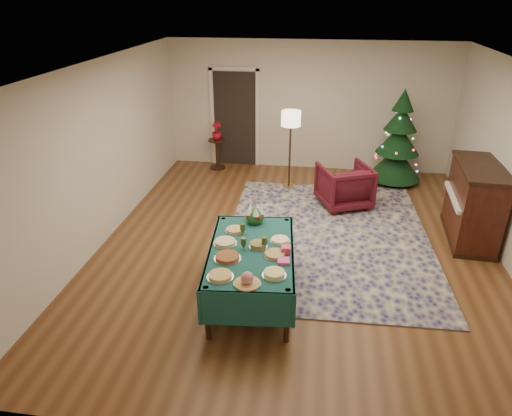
# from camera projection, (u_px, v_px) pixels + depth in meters

# --- Properties ---
(room_shell) EXTENTS (7.00, 7.00, 7.00)m
(room_shell) POSITION_uv_depth(u_px,v_px,m) (300.00, 163.00, 6.51)
(room_shell) COLOR #593319
(room_shell) RESTS_ON ground
(doorway) EXTENTS (1.08, 0.04, 2.16)m
(doorway) POSITION_uv_depth(u_px,v_px,m) (235.00, 116.00, 9.94)
(doorway) COLOR black
(doorway) RESTS_ON ground
(rug) EXTENTS (3.31, 4.28, 0.02)m
(rug) POSITION_uv_depth(u_px,v_px,m) (327.00, 236.00, 7.34)
(rug) COLOR #121446
(rug) RESTS_ON ground
(buffet_table) EXTENTS (1.22, 1.90, 0.71)m
(buffet_table) POSITION_uv_depth(u_px,v_px,m) (251.00, 259.00, 5.68)
(buffet_table) COLOR black
(buffet_table) RESTS_ON ground
(platter_0) EXTENTS (0.30, 0.30, 0.04)m
(platter_0) POSITION_uv_depth(u_px,v_px,m) (220.00, 276.00, 5.06)
(platter_0) COLOR silver
(platter_0) RESTS_ON buffet_table
(platter_1) EXTENTS (0.30, 0.30, 0.15)m
(platter_1) POSITION_uv_depth(u_px,v_px,m) (247.00, 280.00, 4.92)
(platter_1) COLOR silver
(platter_1) RESTS_ON buffet_table
(platter_2) EXTENTS (0.28, 0.28, 0.06)m
(platter_2) POSITION_uv_depth(u_px,v_px,m) (274.00, 274.00, 5.08)
(platter_2) COLOR silver
(platter_2) RESTS_ON buffet_table
(platter_3) EXTENTS (0.33, 0.33, 0.05)m
(platter_3) POSITION_uv_depth(u_px,v_px,m) (227.00, 257.00, 5.41)
(platter_3) COLOR silver
(platter_3) RESTS_ON buffet_table
(platter_4) EXTENTS (0.28, 0.28, 0.04)m
(platter_4) POSITION_uv_depth(u_px,v_px,m) (275.00, 254.00, 5.47)
(platter_4) COLOR silver
(platter_4) RESTS_ON buffet_table
(platter_5) EXTENTS (0.30, 0.30, 0.05)m
(platter_5) POSITION_uv_depth(u_px,v_px,m) (225.00, 242.00, 5.72)
(platter_5) COLOR silver
(platter_5) RESTS_ON buffet_table
(platter_6) EXTENTS (0.24, 0.24, 0.07)m
(platter_6) POSITION_uv_depth(u_px,v_px,m) (258.00, 245.00, 5.64)
(platter_6) COLOR silver
(platter_6) RESTS_ON buffet_table
(platter_7) EXTENTS (0.26, 0.26, 0.04)m
(platter_7) POSITION_uv_depth(u_px,v_px,m) (280.00, 240.00, 5.78)
(platter_7) COLOR silver
(platter_7) RESTS_ON buffet_table
(platter_8) EXTENTS (0.26, 0.26, 0.04)m
(platter_8) POSITION_uv_depth(u_px,v_px,m) (235.00, 230.00, 6.03)
(platter_8) COLOR silver
(platter_8) RESTS_ON buffet_table
(goblet_0) EXTENTS (0.08, 0.08, 0.16)m
(goblet_0) POSITION_uv_depth(u_px,v_px,m) (243.00, 229.00, 5.90)
(goblet_0) COLOR #2D471E
(goblet_0) RESTS_ON buffet_table
(goblet_1) EXTENTS (0.08, 0.08, 0.16)m
(goblet_1) POSITION_uv_depth(u_px,v_px,m) (265.00, 243.00, 5.59)
(goblet_1) COLOR #2D471E
(goblet_1) RESTS_ON buffet_table
(goblet_2) EXTENTS (0.08, 0.08, 0.16)m
(goblet_2) POSITION_uv_depth(u_px,v_px,m) (244.00, 243.00, 5.57)
(goblet_2) COLOR #2D471E
(goblet_2) RESTS_ON buffet_table
(napkin_stack) EXTENTS (0.15, 0.15, 0.04)m
(napkin_stack) POSITION_uv_depth(u_px,v_px,m) (284.00, 261.00, 5.33)
(napkin_stack) COLOR #F9458B
(napkin_stack) RESTS_ON buffet_table
(gift_box) EXTENTS (0.12, 0.12, 0.09)m
(gift_box) POSITION_uv_depth(u_px,v_px,m) (286.00, 250.00, 5.51)
(gift_box) COLOR #E43F71
(gift_box) RESTS_ON buffet_table
(centerpiece) EXTENTS (0.25, 0.26, 0.29)m
(centerpiece) POSITION_uv_depth(u_px,v_px,m) (255.00, 215.00, 6.20)
(centerpiece) COLOR #1E4C1E
(centerpiece) RESTS_ON buffet_table
(armchair) EXTENTS (1.08, 1.05, 0.86)m
(armchair) POSITION_uv_depth(u_px,v_px,m) (344.00, 184.00, 8.21)
(armchair) COLOR #4D101B
(armchair) RESTS_ON ground
(floor_lamp) EXTENTS (0.37, 0.37, 1.53)m
(floor_lamp) POSITION_uv_depth(u_px,v_px,m) (291.00, 123.00, 8.65)
(floor_lamp) COLOR #A57F3F
(floor_lamp) RESTS_ON ground
(side_table) EXTENTS (0.37, 0.37, 0.66)m
(side_table) POSITION_uv_depth(u_px,v_px,m) (217.00, 154.00, 10.00)
(side_table) COLOR black
(side_table) RESTS_ON ground
(potted_plant) EXTENTS (0.21, 0.38, 0.21)m
(potted_plant) POSITION_uv_depth(u_px,v_px,m) (217.00, 135.00, 9.81)
(potted_plant) COLOR #AB0C21
(potted_plant) RESTS_ON side_table
(christmas_tree) EXTENTS (1.21, 1.21, 1.90)m
(christmas_tree) POSITION_uv_depth(u_px,v_px,m) (398.00, 142.00, 9.08)
(christmas_tree) COLOR black
(christmas_tree) RESTS_ON ground
(piano) EXTENTS (0.77, 1.46, 1.23)m
(piano) POSITION_uv_depth(u_px,v_px,m) (474.00, 204.00, 7.05)
(piano) COLOR black
(piano) RESTS_ON ground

